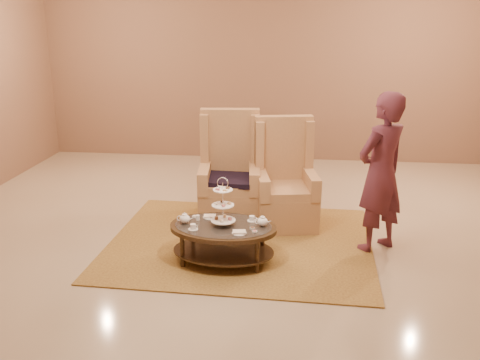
# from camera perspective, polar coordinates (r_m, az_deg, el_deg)

# --- Properties ---
(ground) EXTENTS (8.00, 8.00, 0.00)m
(ground) POSITION_cam_1_polar(r_m,az_deg,el_deg) (6.21, 0.01, -7.21)
(ground) COLOR #BDAA8C
(ground) RESTS_ON ground
(ceiling) EXTENTS (8.00, 8.00, 0.02)m
(ceiling) POSITION_cam_1_polar(r_m,az_deg,el_deg) (6.21, 0.01, -7.21)
(ceiling) COLOR silver
(ceiling) RESTS_ON ground
(wall_back) EXTENTS (8.00, 0.04, 3.50)m
(wall_back) POSITION_cam_1_polar(r_m,az_deg,el_deg) (9.67, 2.79, 12.45)
(wall_back) COLOR #8B644B
(wall_back) RESTS_ON ground
(rug) EXTENTS (3.11, 2.61, 0.02)m
(rug) POSITION_cam_1_polar(r_m,az_deg,el_deg) (6.33, 0.05, -6.65)
(rug) COLOR #AA8A3C
(rug) RESTS_ON ground
(tea_table) EXTENTS (1.20, 0.86, 0.96)m
(tea_table) POSITION_cam_1_polar(r_m,az_deg,el_deg) (5.73, -1.81, -5.57)
(tea_table) COLOR black
(tea_table) RESTS_ON ground
(armchair_left) EXTENTS (0.84, 0.86, 1.41)m
(armchair_left) POSITION_cam_1_polar(r_m,az_deg,el_deg) (6.90, -1.09, -0.38)
(armchair_left) COLOR tan
(armchair_left) RESTS_ON ground
(armchair_right) EXTENTS (0.86, 0.88, 1.36)m
(armchair_right) POSITION_cam_1_polar(r_m,az_deg,el_deg) (6.77, 4.80, -1.00)
(armchair_right) COLOR tan
(armchair_right) RESTS_ON ground
(person) EXTENTS (0.78, 0.76, 1.80)m
(person) POSITION_cam_1_polar(r_m,az_deg,el_deg) (6.07, 14.79, 0.70)
(person) COLOR #562532
(person) RESTS_ON ground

